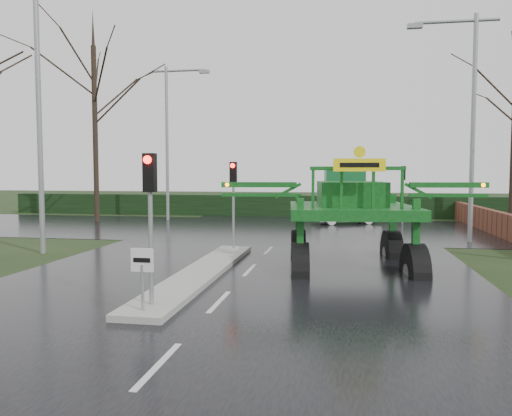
% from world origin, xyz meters
% --- Properties ---
extents(ground, '(140.00, 140.00, 0.00)m').
position_xyz_m(ground, '(0.00, 0.00, 0.00)').
color(ground, black).
rests_on(ground, ground).
extents(road_main, '(14.00, 80.00, 0.02)m').
position_xyz_m(road_main, '(0.00, 10.00, 0.00)').
color(road_main, black).
rests_on(road_main, ground).
extents(road_cross, '(80.00, 12.00, 0.02)m').
position_xyz_m(road_cross, '(0.00, 16.00, 0.01)').
color(road_cross, black).
rests_on(road_cross, ground).
extents(median_island, '(1.20, 10.00, 0.16)m').
position_xyz_m(median_island, '(-1.30, 3.00, 0.09)').
color(median_island, gray).
rests_on(median_island, ground).
extents(hedge_row, '(44.00, 0.90, 1.50)m').
position_xyz_m(hedge_row, '(0.00, 24.00, 0.75)').
color(hedge_row, black).
rests_on(hedge_row, ground).
extents(brick_wall, '(0.40, 20.00, 1.20)m').
position_xyz_m(brick_wall, '(10.50, 16.00, 0.60)').
color(brick_wall, '#592D1E').
rests_on(brick_wall, ground).
extents(keep_left_sign, '(0.50, 0.07, 1.35)m').
position_xyz_m(keep_left_sign, '(-1.30, -1.50, 1.06)').
color(keep_left_sign, gray).
rests_on(keep_left_sign, ground).
extents(traffic_signal_near, '(0.26, 0.33, 3.52)m').
position_xyz_m(traffic_signal_near, '(-1.30, -1.01, 2.59)').
color(traffic_signal_near, gray).
rests_on(traffic_signal_near, ground).
extents(traffic_signal_mid, '(0.26, 0.33, 3.52)m').
position_xyz_m(traffic_signal_mid, '(-1.30, 7.49, 2.59)').
color(traffic_signal_mid, gray).
rests_on(traffic_signal_mid, ground).
extents(traffic_signal_far, '(0.26, 0.33, 3.52)m').
position_xyz_m(traffic_signal_far, '(6.50, 20.01, 2.59)').
color(traffic_signal_far, gray).
rests_on(traffic_signal_far, ground).
extents(street_light_left_near, '(3.85, 0.30, 10.00)m').
position_xyz_m(street_light_left_near, '(-8.19, 6.00, 5.99)').
color(street_light_left_near, gray).
rests_on(street_light_left_near, ground).
extents(street_light_right, '(3.85, 0.30, 10.00)m').
position_xyz_m(street_light_right, '(8.19, 12.00, 5.99)').
color(street_light_right, gray).
rests_on(street_light_right, ground).
extents(street_light_left_far, '(3.85, 0.30, 10.00)m').
position_xyz_m(street_light_left_far, '(-8.19, 20.00, 5.99)').
color(street_light_left_far, gray).
rests_on(street_light_left_far, ground).
extents(tree_left_far, '(7.70, 7.70, 13.26)m').
position_xyz_m(tree_left_far, '(-12.50, 18.00, 7.15)').
color(tree_left_far, black).
rests_on(tree_left_far, ground).
extents(crop_sprayer, '(8.67, 5.80, 4.86)m').
position_xyz_m(crop_sprayer, '(1.59, 4.04, 2.30)').
color(crop_sprayer, black).
rests_on(crop_sprayer, ground).
extents(white_sedan, '(4.27, 2.89, 1.33)m').
position_xyz_m(white_sedan, '(3.14, 19.20, 0.00)').
color(white_sedan, white).
rests_on(white_sedan, ground).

